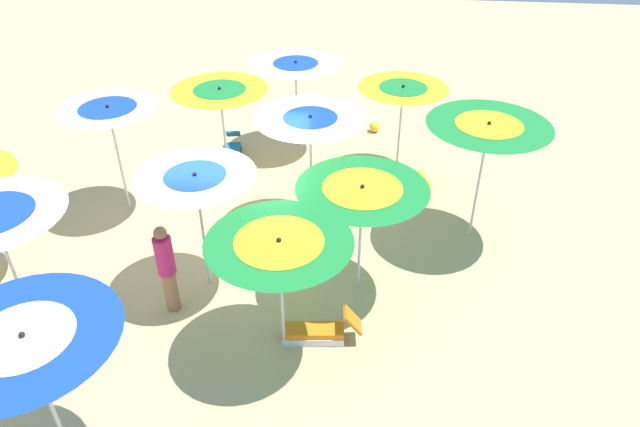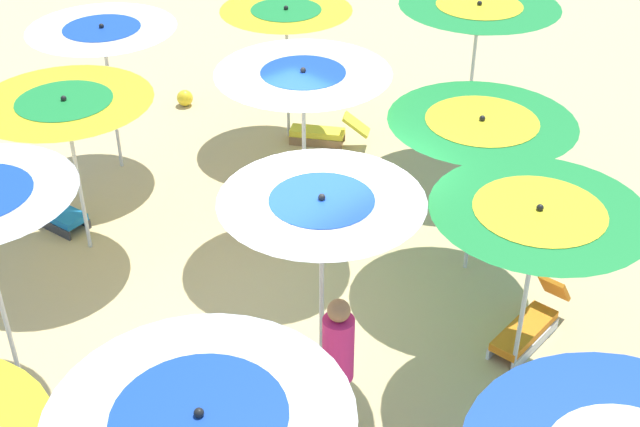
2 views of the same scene
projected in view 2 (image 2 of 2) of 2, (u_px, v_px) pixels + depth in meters
name	position (u px, v px, depth m)	size (l,w,h in m)	color
ground	(287.00, 318.00, 10.05)	(39.16, 39.16, 0.04)	#D1B57F
beach_umbrella_4	(322.00, 215.00, 8.06)	(1.99, 1.99, 2.33)	silver
beach_umbrella_5	(537.00, 224.00, 8.22)	(2.13, 2.13, 2.16)	silver
beach_umbrella_6	(66.00, 112.00, 10.15)	(2.12, 2.12, 2.19)	silver
beach_umbrella_7	(303.00, 84.00, 10.15)	(2.13, 2.13, 2.46)	silver
beach_umbrella_8	(480.00, 134.00, 9.80)	(2.17, 2.17, 2.15)	silver
beach_umbrella_9	(103.00, 40.00, 11.89)	(2.08, 2.08, 2.27)	silver
beach_umbrella_10	(286.00, 20.00, 12.75)	(1.99, 1.99, 2.18)	silver
beach_umbrella_11	(478.00, 20.00, 11.94)	(2.26, 2.26, 2.53)	silver
lounger_0	(529.00, 326.00, 9.60)	(1.31, 0.48, 0.62)	silver
lounger_1	(53.00, 210.00, 11.60)	(0.61, 1.27, 0.54)	#333338
lounger_2	(324.00, 132.00, 13.50)	(1.00, 1.19, 0.54)	olive
lounger_3	(270.00, 203.00, 11.75)	(0.47, 1.22, 0.62)	silver
beachgoer_0	(338.00, 368.00, 8.04)	(0.30, 0.30, 1.71)	#A3704C
beach_ball	(185.00, 98.00, 14.68)	(0.28, 0.28, 0.28)	yellow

